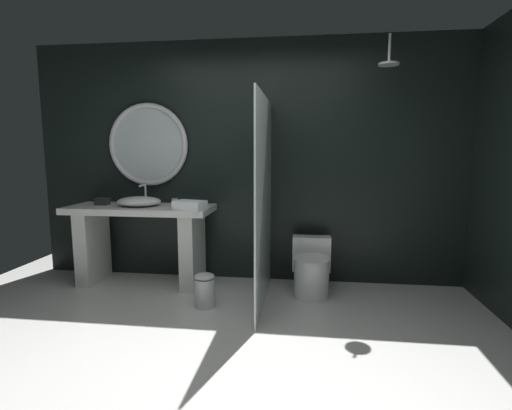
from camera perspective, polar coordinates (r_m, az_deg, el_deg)
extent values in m
plane|color=silver|center=(2.80, -7.21, -22.82)|extent=(5.76, 5.76, 0.00)
cube|color=black|center=(4.27, -1.09, 6.27)|extent=(4.80, 0.10, 2.60)
cube|color=silver|center=(4.28, -16.75, -0.58)|extent=(1.53, 0.58, 0.07)
cube|color=silver|center=(4.61, -22.99, -5.64)|extent=(0.15, 0.50, 0.78)
cube|color=silver|center=(4.16, -9.36, -6.53)|extent=(0.15, 0.50, 0.78)
ellipsoid|color=white|center=(4.25, -16.92, 0.52)|extent=(0.46, 0.38, 0.10)
cylinder|color=silver|center=(4.40, -16.03, 1.57)|extent=(0.02, 0.02, 0.22)
cylinder|color=silver|center=(4.33, -16.45, 2.78)|extent=(0.02, 0.14, 0.02)
cylinder|color=silver|center=(4.08, -11.90, 0.32)|extent=(0.07, 0.07, 0.09)
cube|color=#282D28|center=(4.48, -21.79, 0.50)|extent=(0.14, 0.10, 0.08)
torus|color=silver|center=(4.48, -15.68, 8.59)|extent=(0.91, 0.06, 0.91)
cylinder|color=#B2BCC1|center=(4.49, -15.63, 8.59)|extent=(0.82, 0.01, 0.82)
cube|color=silver|center=(3.57, 1.18, 0.47)|extent=(0.02, 1.30, 1.92)
cylinder|color=silver|center=(4.03, 19.14, 21.05)|extent=(0.02, 0.02, 0.26)
cylinder|color=silver|center=(4.00, 19.05, 19.10)|extent=(0.19, 0.19, 0.02)
cylinder|color=white|center=(3.89, 8.20, -10.63)|extent=(0.34, 0.34, 0.39)
ellipsoid|color=white|center=(3.83, 8.26, -7.76)|extent=(0.36, 0.39, 0.02)
cube|color=white|center=(4.07, 8.20, -7.11)|extent=(0.39, 0.15, 0.36)
cylinder|color=silver|center=(3.68, -7.59, -12.72)|extent=(0.19, 0.19, 0.26)
ellipsoid|color=silver|center=(3.63, -7.64, -10.42)|extent=(0.19, 0.19, 0.06)
cube|color=white|center=(3.87, -9.77, -0.04)|extent=(0.34, 0.26, 0.09)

